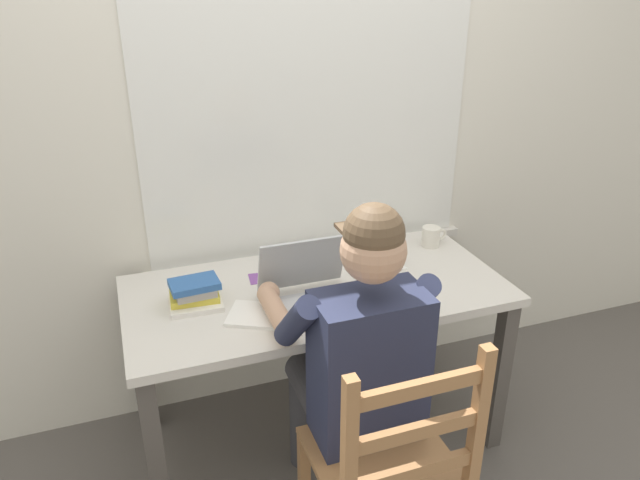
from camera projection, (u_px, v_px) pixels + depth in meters
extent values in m
plane|color=#56514C|center=(317.00, 433.00, 2.59)|extent=(8.00, 8.00, 0.00)
cube|color=silver|center=(282.00, 112.00, 2.42)|extent=(6.00, 0.04, 2.60)
cube|color=silver|center=(311.00, 129.00, 2.47)|extent=(1.40, 0.01, 1.07)
cube|color=beige|center=(312.00, 252.00, 2.69)|extent=(1.46, 0.06, 0.04)
cube|color=beige|center=(317.00, 291.00, 2.30)|extent=(1.44, 0.69, 0.03)
cube|color=#4C4742|center=(156.00, 460.00, 1.99)|extent=(0.06, 0.06, 0.68)
cube|color=#4C4742|center=(500.00, 376.00, 2.40)|extent=(0.06, 0.06, 0.68)
cube|color=#4C4742|center=(142.00, 360.00, 2.50)|extent=(0.06, 0.06, 0.68)
cube|color=#4C4742|center=(427.00, 305.00, 2.91)|extent=(0.06, 0.06, 0.68)
cube|color=#232842|center=(369.00, 367.00, 1.84)|extent=(0.34, 0.20, 0.50)
sphere|color=tan|center=(373.00, 251.00, 1.68)|extent=(0.19, 0.19, 0.19)
sphere|color=brown|center=(374.00, 233.00, 1.65)|extent=(0.17, 0.17, 0.17)
cube|color=brown|center=(362.00, 228.00, 1.74)|extent=(0.13, 0.10, 0.01)
cylinder|color=#38383D|center=(319.00, 398.00, 2.09)|extent=(0.13, 0.40, 0.13)
cylinder|color=#38383D|center=(367.00, 387.00, 2.14)|extent=(0.13, 0.40, 0.13)
cylinder|color=#38383D|center=(302.00, 415.00, 2.36)|extent=(0.10, 0.10, 0.47)
cylinder|color=#38383D|center=(345.00, 404.00, 2.41)|extent=(0.10, 0.10, 0.47)
cylinder|color=#232842|center=(297.00, 322.00, 1.79)|extent=(0.10, 0.24, 0.25)
cylinder|color=tan|center=(277.00, 312.00, 2.03)|extent=(0.07, 0.28, 0.07)
sphere|color=tan|center=(269.00, 293.00, 2.16)|extent=(0.08, 0.08, 0.08)
cylinder|color=#232842|center=(416.00, 299.00, 1.92)|extent=(0.10, 0.24, 0.25)
cylinder|color=tan|center=(384.00, 293.00, 2.15)|extent=(0.07, 0.28, 0.07)
sphere|color=tan|center=(366.00, 276.00, 2.27)|extent=(0.08, 0.08, 0.08)
cube|color=olive|center=(382.00, 459.00, 1.84)|extent=(0.42, 0.42, 0.02)
cube|color=olive|center=(404.00, 458.00, 2.16)|extent=(0.04, 0.04, 0.45)
cube|color=olive|center=(478.00, 421.00, 1.64)|extent=(0.04, 0.04, 0.48)
cube|color=olive|center=(349.00, 455.00, 1.52)|extent=(0.04, 0.04, 0.48)
cube|color=olive|center=(413.00, 472.00, 1.63)|extent=(0.36, 0.02, 0.04)
cube|color=olive|center=(417.00, 431.00, 1.57)|extent=(0.36, 0.02, 0.04)
cube|color=olive|center=(420.00, 388.00, 1.51)|extent=(0.36, 0.02, 0.04)
cube|color=#ADAFB2|center=(315.00, 309.00, 2.13)|extent=(0.33, 0.23, 0.02)
cube|color=silver|center=(315.00, 307.00, 2.13)|extent=(0.29, 0.17, 0.00)
cube|color=#ADAFB2|center=(302.00, 263.00, 2.21)|extent=(0.33, 0.08, 0.21)
cube|color=#99A8B2|center=(302.00, 263.00, 2.21)|extent=(0.29, 0.06, 0.18)
ellipsoid|color=black|center=(370.00, 294.00, 2.21)|extent=(0.06, 0.10, 0.03)
cylinder|color=silver|center=(431.00, 237.00, 2.62)|extent=(0.08, 0.08, 0.09)
torus|color=silver|center=(441.00, 234.00, 2.63)|extent=(0.05, 0.01, 0.05)
cylinder|color=black|center=(384.00, 258.00, 2.42)|extent=(0.08, 0.08, 0.09)
torus|color=black|center=(395.00, 255.00, 2.44)|extent=(0.05, 0.01, 0.05)
cube|color=white|center=(196.00, 304.00, 2.16)|extent=(0.19, 0.15, 0.02)
cube|color=gold|center=(194.00, 296.00, 2.17)|extent=(0.18, 0.13, 0.03)
cube|color=gray|center=(195.00, 291.00, 2.15)|extent=(0.15, 0.12, 0.03)
cube|color=#2D5B9E|center=(194.00, 284.00, 2.14)|extent=(0.18, 0.13, 0.03)
cube|color=white|center=(262.00, 315.00, 2.10)|extent=(0.28, 0.25, 0.01)
cube|color=white|center=(376.00, 265.00, 2.45)|extent=(0.21, 0.18, 0.01)
cube|color=#7A4293|center=(266.00, 278.00, 2.36)|extent=(0.14, 0.10, 0.00)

